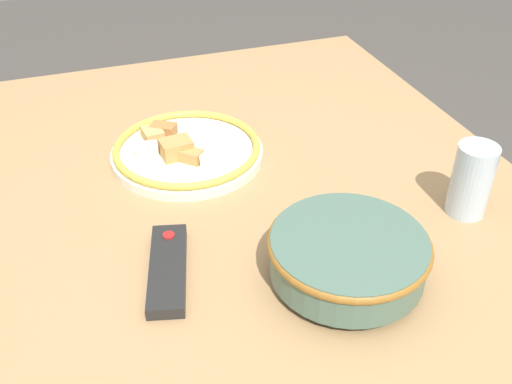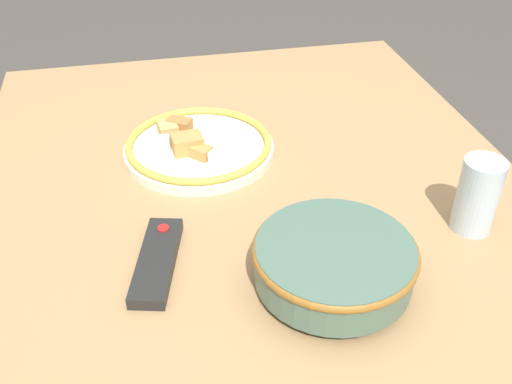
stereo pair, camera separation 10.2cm
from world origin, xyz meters
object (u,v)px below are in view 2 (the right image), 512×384
at_px(tv_remote, 157,261).
at_px(drinking_glass, 478,195).
at_px(noodle_bowl, 334,262).
at_px(food_plate, 198,146).

height_order(tv_remote, drinking_glass, drinking_glass).
distance_m(noodle_bowl, tv_remote, 0.27).
distance_m(food_plate, drinking_glass, 0.53).
xyz_separation_m(food_plate, drinking_glass, (-0.33, -0.41, 0.05)).
distance_m(tv_remote, drinking_glass, 0.52).
bearing_deg(food_plate, tv_remote, 161.41).
xyz_separation_m(food_plate, tv_remote, (-0.31, 0.11, -0.01)).
relative_size(noodle_bowl, drinking_glass, 1.85).
relative_size(food_plate, drinking_glass, 2.30).
distance_m(noodle_bowl, drinking_glass, 0.28).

